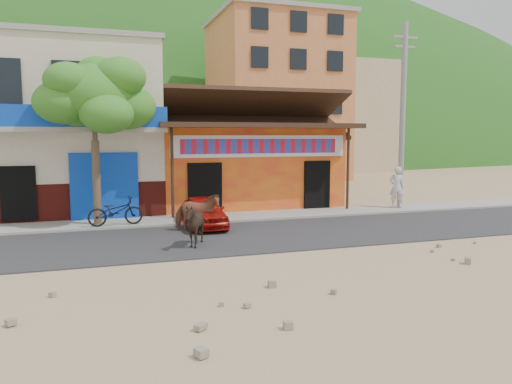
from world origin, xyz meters
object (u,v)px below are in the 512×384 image
utility_pole (403,116)px  cow_dark (195,225)px  red_car (204,211)px  scooter (116,211)px  cow_tan (197,212)px  pedestrian (397,187)px  tree (95,140)px

utility_pole → cow_dark: size_ratio=6.23×
cow_dark → red_car: bearing=140.1°
cow_dark → scooter: cow_dark is taller
cow_tan → red_car: (0.39, 0.75, -0.09)m
cow_tan → scooter: bearing=75.5°
scooter → pedestrian: 12.03m
utility_pole → cow_dark: bearing=-155.7°
scooter → pedestrian: size_ratio=1.06×
red_car → pedestrian: size_ratio=1.79×
cow_tan → cow_dark: cow_tan is taller
red_car → tree: bearing=161.3°
cow_tan → red_car: 0.85m
cow_tan → scooter: 3.04m
pedestrian → utility_pole: bearing=-149.1°
utility_pole → tree: bearing=-179.1°
red_car → cow_dark: bearing=-105.8°
red_car → pedestrian: 9.13m
tree → cow_tan: (3.21, -2.06, -2.43)m
utility_pole → red_car: (-9.20, -1.51, -3.53)m
tree → utility_pole: size_ratio=0.75×
utility_pole → red_car: bearing=-170.7°
cow_dark → scooter: 4.39m
cow_tan → red_car: size_ratio=0.47×
cow_tan → pedestrian: bearing=-60.3°
cow_tan → pedestrian: 9.66m
cow_tan → cow_dark: (-0.56, -2.33, -0.01)m
cow_tan → utility_pole: bearing=-60.4°
tree → utility_pole: (12.80, 0.20, 1.00)m
utility_pole → cow_tan: 10.43m
tree → red_car: size_ratio=1.84×
utility_pole → cow_dark: utility_pole is taller
cow_tan → cow_dark: size_ratio=1.20×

